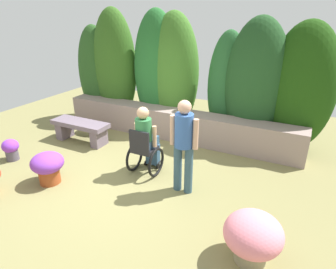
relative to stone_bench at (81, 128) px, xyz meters
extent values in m
plane|color=olive|center=(1.88, -1.00, -0.33)|extent=(11.23, 11.23, 0.00)
cube|color=gray|center=(1.88, 1.18, 0.02)|extent=(5.91, 0.51, 0.70)
ellipsoid|color=#295320|center=(-0.80, 1.66, 0.95)|extent=(1.05, 0.73, 2.55)
ellipsoid|color=#33601E|center=(-0.15, 1.69, 1.16)|extent=(1.24, 0.87, 2.98)
ellipsoid|color=#26682B|center=(1.09, 1.76, 1.15)|extent=(1.21, 0.84, 2.95)
ellipsoid|color=#3F7426|center=(1.57, 1.78, 1.12)|extent=(1.28, 0.89, 2.90)
ellipsoid|color=#28602E|center=(2.89, 1.92, 0.92)|extent=(0.92, 0.65, 2.51)
ellipsoid|color=#204920|center=(3.57, 1.77, 1.08)|extent=(1.36, 0.95, 2.81)
ellipsoid|color=#1D450F|center=(4.48, 1.88, 1.04)|extent=(1.42, 1.00, 2.74)
cube|color=slate|center=(-0.53, 0.00, -0.13)|extent=(0.20, 0.40, 0.40)
cube|color=slate|center=(0.53, 0.00, -0.13)|extent=(0.20, 0.40, 0.40)
cube|color=slate|center=(0.00, 0.00, 0.12)|extent=(1.42, 0.47, 0.10)
cube|color=black|center=(2.10, -0.57, 0.17)|extent=(0.40, 0.40, 0.06)
cube|color=black|center=(2.10, -0.75, 0.40)|extent=(0.40, 0.04, 0.40)
cube|color=black|center=(2.10, -0.25, -0.23)|extent=(0.28, 0.12, 0.03)
torus|color=black|center=(1.86, -0.57, -0.05)|extent=(0.05, 0.56, 0.56)
torus|color=black|center=(2.34, -0.57, -0.05)|extent=(0.05, 0.56, 0.56)
cylinder|color=black|center=(1.96, -0.32, -0.28)|extent=(0.03, 0.10, 0.10)
cylinder|color=black|center=(2.24, -0.32, -0.28)|extent=(0.03, 0.10, 0.10)
cube|color=#325371|center=(2.10, -0.47, 0.28)|extent=(0.30, 0.40, 0.16)
cube|color=#325371|center=(2.10, -0.27, -0.07)|extent=(0.26, 0.14, 0.43)
cylinder|color=#327844|center=(2.10, -0.59, 0.53)|extent=(0.30, 0.30, 0.50)
cylinder|color=tan|center=(1.91, -0.53, 0.45)|extent=(0.08, 0.08, 0.40)
cylinder|color=tan|center=(2.29, -0.53, 0.45)|extent=(0.08, 0.08, 0.40)
sphere|color=tan|center=(2.10, -0.59, 0.89)|extent=(0.22, 0.22, 0.22)
cylinder|color=#345264|center=(2.88, -0.79, 0.09)|extent=(0.14, 0.14, 0.85)
cylinder|color=#345264|center=(3.08, -0.79, 0.09)|extent=(0.14, 0.14, 0.85)
cylinder|color=#355CA3|center=(2.98, -0.79, 0.79)|extent=(0.30, 0.30, 0.56)
cylinder|color=tan|center=(2.78, -0.79, 0.77)|extent=(0.09, 0.09, 0.50)
cylinder|color=tan|center=(3.18, -0.79, 0.77)|extent=(0.09, 0.09, 0.50)
sphere|color=tan|center=(2.98, -0.79, 1.18)|extent=(0.22, 0.22, 0.22)
cylinder|color=#4F4857|center=(-0.65, -1.36, -0.21)|extent=(0.25, 0.25, 0.24)
ellipsoid|color=#234B19|center=(-0.65, -1.36, -0.06)|extent=(0.27, 0.27, 0.10)
ellipsoid|color=purple|center=(-0.65, -1.36, -0.01)|extent=(0.33, 0.33, 0.29)
cylinder|color=#9A431F|center=(0.73, -1.64, -0.18)|extent=(0.37, 0.37, 0.31)
ellipsoid|color=#286E31|center=(0.73, -1.64, 0.02)|extent=(0.40, 0.40, 0.13)
ellipsoid|color=purple|center=(0.73, -1.64, 0.08)|extent=(0.57, 0.57, 0.36)
cylinder|color=gray|center=(4.35, -1.81, -0.20)|extent=(0.40, 0.40, 0.27)
ellipsoid|color=#20520E|center=(4.35, -1.81, 0.00)|extent=(0.44, 0.44, 0.18)
ellipsoid|color=pink|center=(4.35, -1.81, 0.08)|extent=(0.72, 0.72, 0.52)
camera|label=1|loc=(4.66, -4.70, 2.55)|focal=30.87mm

